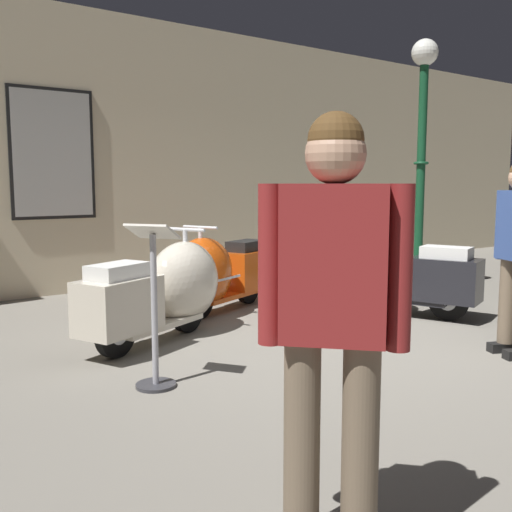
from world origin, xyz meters
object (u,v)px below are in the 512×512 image
object	(u,v)px
scooter_0	(166,290)
scooter_1	(217,273)
visitor_1	(333,305)
lamppost	(422,142)
scooter_2	(390,272)
info_stanchion	(155,320)

from	to	relation	value
scooter_0	scooter_1	distance (m)	1.15
scooter_0	visitor_1	distance (m)	3.28
visitor_1	scooter_0	bearing A→B (deg)	30.58
scooter_1	lamppost	xyz separation A→B (m)	(2.78, -0.47, 1.48)
scooter_2	scooter_0	bearing A→B (deg)	59.17
scooter_2	info_stanchion	world-z (taller)	info_stanchion
scooter_1	info_stanchion	xyz separation A→B (m)	(-1.59, -1.72, 0.03)
scooter_0	scooter_1	size ratio (longest dim) A/B	1.02
info_stanchion	scooter_2	bearing A→B (deg)	11.44
scooter_1	lamppost	size ratio (longest dim) A/B	0.52
scooter_2	lamppost	bearing A→B (deg)	-84.29
visitor_1	info_stanchion	bearing A→B (deg)	39.35
scooter_2	visitor_1	world-z (taller)	visitor_1
scooter_2	lamppost	world-z (taller)	lamppost
scooter_1	info_stanchion	size ratio (longest dim) A/B	1.44
visitor_1	info_stanchion	distance (m)	2.11
visitor_1	lamppost	bearing A→B (deg)	-7.72
scooter_0	visitor_1	xyz separation A→B (m)	(-0.92, -3.11, 0.51)
scooter_1	visitor_1	xyz separation A→B (m)	(-1.87, -3.76, 0.52)
scooter_0	visitor_1	size ratio (longest dim) A/B	1.01
scooter_1	info_stanchion	distance (m)	2.35
scooter_1	lamppost	bearing A→B (deg)	148.41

